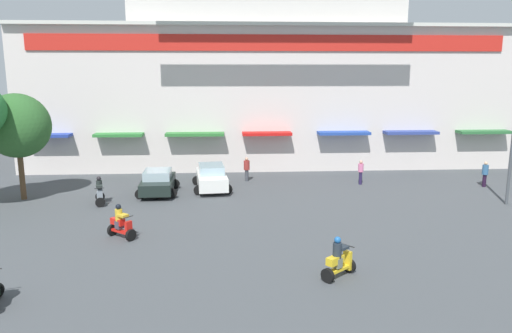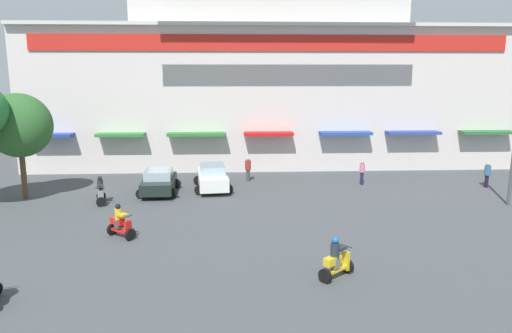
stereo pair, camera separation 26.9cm
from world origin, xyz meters
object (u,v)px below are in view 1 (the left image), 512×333
(parked_car_1, at_px, (211,177))
(pedestrian_0, at_px, (485,173))
(scooter_rider_1, at_px, (339,260))
(scooter_rider_6, at_px, (121,224))
(pedestrian_3, at_px, (247,168))
(plaza_tree_2, at_px, (17,126))
(parked_car_0, at_px, (158,182))
(pedestrian_2, at_px, (361,171))
(scooter_rider_3, at_px, (100,193))

(parked_car_1, distance_m, pedestrian_0, 17.49)
(parked_car_1, bearing_deg, scooter_rider_1, -69.93)
(parked_car_1, distance_m, scooter_rider_1, 14.36)
(scooter_rider_6, distance_m, pedestrian_3, 12.51)
(plaza_tree_2, bearing_deg, scooter_rider_6, -45.09)
(parked_car_0, bearing_deg, scooter_rider_1, -57.21)
(parked_car_0, xyz_separation_m, pedestrian_2, (12.92, 1.61, 0.18))
(scooter_rider_1, height_order, scooter_rider_6, scooter_rider_1)
(plaza_tree_2, bearing_deg, pedestrian_2, 6.71)
(plaza_tree_2, height_order, parked_car_1, plaza_tree_2)
(scooter_rider_6, xyz_separation_m, pedestrian_0, (21.28, 8.33, 0.28))
(scooter_rider_3, bearing_deg, scooter_rider_6, -67.75)
(parked_car_0, distance_m, scooter_rider_1, 15.02)
(pedestrian_2, distance_m, pedestrian_3, 7.54)
(parked_car_0, distance_m, pedestrian_0, 20.70)
(scooter_rider_3, bearing_deg, parked_car_1, 25.64)
(scooter_rider_3, height_order, pedestrian_2, pedestrian_2)
(parked_car_0, xyz_separation_m, pedestrian_3, (5.51, 3.04, 0.18))
(scooter_rider_1, relative_size, scooter_rider_3, 1.01)
(plaza_tree_2, relative_size, scooter_rider_6, 3.92)
(parked_car_0, distance_m, scooter_rider_3, 3.62)
(scooter_rider_6, bearing_deg, scooter_rider_3, 112.25)
(parked_car_1, height_order, pedestrian_3, pedestrian_3)
(scooter_rider_3, bearing_deg, pedestrian_2, 13.13)
(pedestrian_2, bearing_deg, parked_car_1, -175.61)
(parked_car_0, relative_size, parked_car_1, 0.90)
(scooter_rider_3, height_order, scooter_rider_6, same)
(scooter_rider_3, distance_m, scooter_rider_6, 6.25)
(scooter_rider_1, relative_size, pedestrian_2, 0.98)
(scooter_rider_3, bearing_deg, plaza_tree_2, 164.67)
(parked_car_0, bearing_deg, pedestrian_3, 28.87)
(pedestrian_0, distance_m, pedestrian_2, 7.86)
(plaza_tree_2, relative_size, parked_car_1, 1.40)
(scooter_rider_1, xyz_separation_m, pedestrian_3, (-2.62, 15.66, 0.26))
(parked_car_1, relative_size, pedestrian_0, 2.66)
(scooter_rider_1, height_order, pedestrian_2, pedestrian_2)
(scooter_rider_1, distance_m, pedestrian_2, 15.02)
(scooter_rider_3, distance_m, pedestrian_2, 16.30)
(pedestrian_2, bearing_deg, pedestrian_0, -8.48)
(parked_car_0, height_order, pedestrian_2, pedestrian_2)
(pedestrian_2, bearing_deg, pedestrian_3, 169.09)
(pedestrian_0, bearing_deg, plaza_tree_2, -177.45)
(parked_car_0, height_order, scooter_rider_1, scooter_rider_1)
(pedestrian_0, height_order, pedestrian_3, pedestrian_0)
(scooter_rider_1, xyz_separation_m, scooter_rider_3, (-11.09, 10.53, -0.02))
(parked_car_0, relative_size, pedestrian_0, 2.38)
(parked_car_1, xyz_separation_m, pedestrian_2, (9.72, 0.75, 0.12))
(pedestrian_3, bearing_deg, pedestrian_2, -10.91)
(parked_car_1, height_order, scooter_rider_3, parked_car_1)
(scooter_rider_1, distance_m, scooter_rider_6, 9.93)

